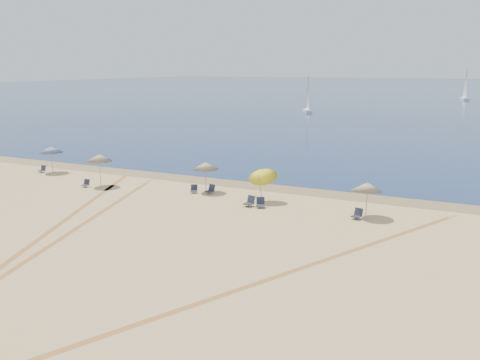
% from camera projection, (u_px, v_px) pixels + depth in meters
% --- Properties ---
extents(ground, '(160.00, 160.00, 0.00)m').
position_uv_depth(ground, '(22.00, 310.00, 20.53)').
color(ground, tan).
rests_on(ground, ground).
extents(ocean, '(500.00, 500.00, 0.00)m').
position_uv_depth(ocean, '(450.00, 89.00, 218.71)').
color(ocean, '#0C2151').
rests_on(ocean, ground).
extents(wet_sand, '(500.00, 500.00, 0.00)m').
position_uv_depth(wet_sand, '(262.00, 186.00, 41.67)').
color(wet_sand, olive).
rests_on(wet_sand, ground).
extents(umbrella_0, '(2.11, 2.11, 2.42)m').
position_uv_depth(umbrella_0, '(51.00, 150.00, 46.77)').
color(umbrella_0, gray).
rests_on(umbrella_0, ground).
extents(umbrella_1, '(2.07, 2.07, 2.61)m').
position_uv_depth(umbrella_1, '(99.00, 158.00, 41.45)').
color(umbrella_1, gray).
rests_on(umbrella_1, ground).
extents(umbrella_2, '(1.94, 1.94, 2.35)m').
position_uv_depth(umbrella_2, '(206.00, 166.00, 39.49)').
color(umbrella_2, gray).
rests_on(umbrella_2, ground).
extents(umbrella_3, '(2.08, 2.13, 2.69)m').
position_uv_depth(umbrella_3, '(263.00, 174.00, 36.60)').
color(umbrella_3, gray).
rests_on(umbrella_3, ground).
extents(umbrella_4, '(2.00, 2.04, 2.29)m').
position_uv_depth(umbrella_4, '(367.00, 187.00, 32.89)').
color(umbrella_4, gray).
rests_on(umbrella_4, ground).
extents(chair_0, '(0.52, 0.61, 0.62)m').
position_uv_depth(chair_0, '(42.00, 169.00, 47.11)').
color(chair_0, '#1D212E').
rests_on(chair_0, ground).
extents(chair_1, '(0.56, 0.63, 0.60)m').
position_uv_depth(chair_1, '(86.00, 183.00, 41.44)').
color(chair_1, '#1D212E').
rests_on(chair_1, ground).
extents(chair_2, '(0.70, 0.74, 0.61)m').
position_uv_depth(chair_2, '(194.00, 189.00, 39.49)').
color(chair_2, '#1D212E').
rests_on(chair_2, ground).
extents(chair_3, '(0.68, 0.76, 0.67)m').
position_uv_depth(chair_3, '(211.00, 189.00, 39.29)').
color(chair_3, '#1D212E').
rests_on(chair_3, ground).
extents(chair_4, '(0.75, 0.82, 0.72)m').
position_uv_depth(chair_4, '(250.00, 202.00, 35.67)').
color(chair_4, '#1D212E').
rests_on(chair_4, ground).
extents(chair_5, '(0.79, 0.84, 0.69)m').
position_uv_depth(chair_5, '(260.00, 203.00, 35.37)').
color(chair_5, '#1D212E').
rests_on(chair_5, ground).
extents(chair_6, '(0.69, 0.76, 0.66)m').
position_uv_depth(chair_6, '(357.00, 214.00, 32.73)').
color(chair_6, '#1D212E').
rests_on(chair_6, ground).
extents(sailboat_1, '(3.37, 5.00, 7.40)m').
position_uv_depth(sailboat_1, '(308.00, 101.00, 108.60)').
color(sailboat_1, white).
rests_on(sailboat_1, ocean).
extents(sailboat_2, '(2.93, 5.97, 8.62)m').
position_uv_depth(sailboat_2, '(465.00, 91.00, 148.21)').
color(sailboat_2, white).
rests_on(sailboat_2, ocean).
extents(tire_tracks, '(53.16, 39.26, 0.00)m').
position_uv_depth(tire_tracks, '(133.00, 238.00, 29.05)').
color(tire_tracks, tan).
rests_on(tire_tracks, ground).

